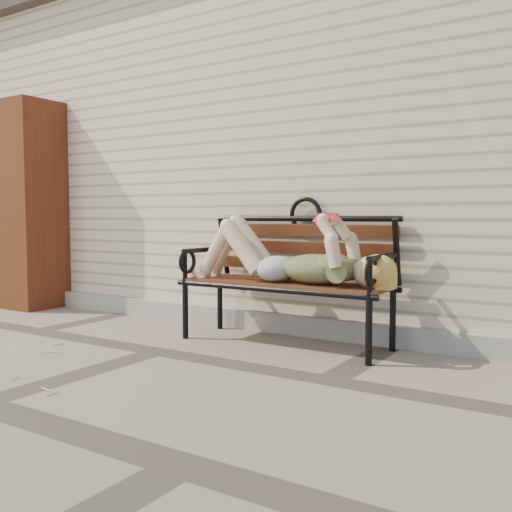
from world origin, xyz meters
The scene contains 7 objects.
ground centered at (0.00, 0.00, 0.00)m, with size 80.00×80.00×0.00m, color #77695C.
house_wall centered at (0.00, 3.00, 1.50)m, with size 8.00×4.00×3.00m, color beige.
house_roof centered at (0.00, 3.00, 3.15)m, with size 8.30×4.30×0.30m, color #463832.
foundation_strip centered at (0.00, 0.97, 0.07)m, with size 8.00×0.10×0.15m, color #A09B91.
brick_pillar centered at (-2.30, 0.75, 1.00)m, with size 0.50×0.50×2.00m, color brown.
garden_bench centered at (0.60, 0.73, 0.58)m, with size 1.61×0.64×1.04m.
reading_woman centered at (0.62, 0.61, 0.62)m, with size 1.51×0.34×0.48m.
Camera 1 is at (2.54, -2.79, 0.90)m, focal length 40.00 mm.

